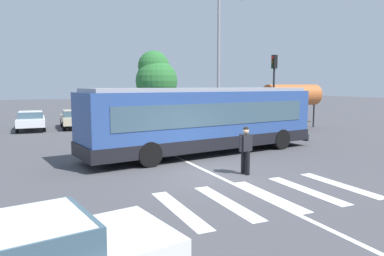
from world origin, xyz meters
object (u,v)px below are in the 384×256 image
parked_car_silver (109,117)px  bus_stop_shelter (292,96)px  city_transit_bus (204,120)px  traffic_light_far_corner (274,81)px  twin_arm_street_lamp (219,47)px  pedestrian_crossing_street (246,148)px  background_tree_right (156,77)px  parked_car_white (31,119)px  parked_car_blue (140,115)px  parked_car_champagne (74,118)px

parked_car_silver → bus_stop_shelter: bus_stop_shelter is taller
city_transit_bus → traffic_light_far_corner: bearing=33.5°
traffic_light_far_corner → twin_arm_street_lamp: twin_arm_street_lamp is taller
twin_arm_street_lamp → pedestrian_crossing_street: bearing=-114.5°
parked_car_silver → twin_arm_street_lamp: size_ratio=0.46×
pedestrian_crossing_street → background_tree_right: 21.12m
background_tree_right → parked_car_white: bearing=-162.6°
parked_car_white → parked_car_blue: bearing=1.7°
city_transit_bus → background_tree_right: size_ratio=1.88×
twin_arm_street_lamp → parked_car_silver: bearing=148.3°
twin_arm_street_lamp → background_tree_right: twin_arm_street_lamp is taller
parked_car_silver → parked_car_white: bearing=176.5°
parked_car_white → parked_car_silver: (5.45, -0.34, 0.00)m
twin_arm_street_lamp → bus_stop_shelter: bearing=-22.0°
traffic_light_far_corner → bus_stop_shelter: (2.53, 1.14, -1.05)m
traffic_light_far_corner → parked_car_blue: bearing=130.5°
traffic_light_far_corner → twin_arm_street_lamp: size_ratio=0.53×
twin_arm_street_lamp → traffic_light_far_corner: bearing=-51.4°
city_transit_bus → twin_arm_street_lamp: (5.27, 8.36, 4.34)m
city_transit_bus → parked_car_silver: (-1.85, 12.75, -0.82)m
pedestrian_crossing_street → bus_stop_shelter: size_ratio=0.39×
parked_car_champagne → traffic_light_far_corner: 14.80m
parked_car_silver → parked_car_blue: same height
parked_car_champagne → background_tree_right: bearing=23.0°
traffic_light_far_corner → background_tree_right: (-4.60, 11.22, 0.49)m
parked_car_silver → traffic_light_far_corner: 12.58m
parked_car_silver → parked_car_blue: bearing=12.2°
traffic_light_far_corner → bus_stop_shelter: traffic_light_far_corner is taller
city_transit_bus → parked_car_silver: bearing=98.3°
traffic_light_far_corner → background_tree_right: size_ratio=0.83×
pedestrian_crossing_street → traffic_light_far_corner: (8.26, 9.36, 2.50)m
parked_car_blue → traffic_light_far_corner: (6.98, -8.17, 2.70)m
parked_car_white → twin_arm_street_lamp: 14.39m
pedestrian_crossing_street → bus_stop_shelter: bus_stop_shelter is taller
parked_car_white → parked_car_champagne: 2.98m
pedestrian_crossing_street → background_tree_right: (3.66, 20.59, 2.99)m
twin_arm_street_lamp → city_transit_bus: bearing=-122.2°
parked_car_champagne → background_tree_right: (7.54, 3.20, 3.19)m
parked_car_champagne → parked_car_white: bearing=-178.1°
bus_stop_shelter → background_tree_right: bearing=125.2°
city_transit_bus → parked_car_champagne: 13.90m
pedestrian_crossing_street → parked_car_blue: pedestrian_crossing_street is taller
city_transit_bus → bus_stop_shelter: 12.14m
parked_car_blue → parked_car_silver: bearing=-167.8°
traffic_light_far_corner → bus_stop_shelter: size_ratio=1.18×
parked_car_champagne → parked_car_silver: size_ratio=1.01×
bus_stop_shelter → twin_arm_street_lamp: 6.50m
city_transit_bus → parked_car_champagne: bearing=108.1°
parked_car_white → parked_car_blue: (8.13, 0.24, 0.00)m
bus_stop_shelter → parked_car_silver: bearing=152.1°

